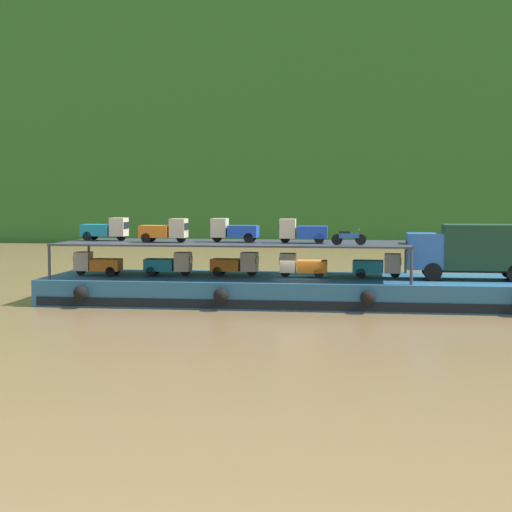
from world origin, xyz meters
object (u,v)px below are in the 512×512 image
Objects in this scene: mini_truck_lower_bow at (378,265)px; mini_truck_upper_bow at (302,231)px; mini_truck_upper_stern at (106,229)px; cargo_barge at (299,290)px; mini_truck_lower_aft at (169,264)px; mini_truck_lower_fore at (303,265)px; motorcycle_upper_port at (348,237)px; mini_truck_lower_stern at (97,264)px; covered_lorry at (472,250)px; mini_truck_lower_mid at (235,264)px; mini_truck_upper_fore at (234,230)px; mini_truck_upper_mid at (165,230)px.

mini_truck_lower_bow is 4.82m from mini_truck_upper_bow.
cargo_barge is at bearing -3.01° from mini_truck_upper_stern.
mini_truck_lower_bow is at bearing 2.33° from mini_truck_lower_aft.
mini_truck_lower_fore is 4.34m from mini_truck_lower_bow.
motorcycle_upper_port is (10.54, -1.96, 1.74)m from mini_truck_lower_aft.
mini_truck_lower_stern is 1.00× the size of mini_truck_lower_fore.
mini_truck_upper_stern reaches higher than mini_truck_lower_bow.
mini_truck_lower_aft is (-7.70, -0.05, 1.44)m from cargo_barge.
mini_truck_lower_stern is 1.00× the size of mini_truck_upper_bow.
mini_truck_lower_stern is at bearing -101.00° from mini_truck_upper_stern.
mini_truck_lower_fore is at bearing 178.74° from covered_lorry.
covered_lorry reaches higher than mini_truck_lower_mid.
mini_truck_lower_aft is at bearing -179.62° from cargo_barge.
covered_lorry is at bearing 0.62° from mini_truck_lower_stern.
mini_truck_lower_fore is 0.99× the size of mini_truck_upper_stern.
covered_lorry reaches higher than mini_truck_lower_fore.
mini_truck_lower_bow is 8.58m from mini_truck_upper_fore.
mini_truck_lower_bow is at bearing 5.59° from mini_truck_upper_mid.
mini_truck_lower_bow is 1.01× the size of mini_truck_upper_bow.
mini_truck_upper_fore is 6.97m from motorcycle_upper_port.
covered_lorry reaches higher than mini_truck_lower_bow.
mini_truck_upper_fore is (-8.33, -0.47, 2.00)m from mini_truck_lower_bow.
mini_truck_upper_mid is at bearing -4.24° from mini_truck_lower_stern.
mini_truck_lower_fore is (3.99, -0.42, 0.00)m from mini_truck_lower_mid.
mini_truck_upper_bow is at bearing -86.81° from mini_truck_lower_fore.
mini_truck_lower_stern is 16.47m from mini_truck_lower_bow.
mini_truck_lower_aft is (4.27, 0.39, 0.00)m from mini_truck_lower_stern.
mini_truck_lower_stern is 1.45× the size of motorcycle_upper_port.
mini_truck_upper_fore is 4.07m from mini_truck_upper_bow.
mini_truck_upper_stern is at bearing 160.97° from mini_truck_upper_mid.
covered_lorry reaches higher than mini_truck_lower_aft.
cargo_barge is 12.06m from mini_truck_lower_stern.
mini_truck_upper_bow reaches higher than mini_truck_lower_aft.
mini_truck_upper_stern and mini_truck_upper_fore have the same top height.
mini_truck_lower_mid is at bearing 6.94° from mini_truck_lower_aft.
mini_truck_upper_mid reaches higher than covered_lorry.
motorcycle_upper_port is (2.67, -2.01, 1.74)m from mini_truck_lower_fore.
mini_truck_lower_mid is at bearing -179.84° from mini_truck_lower_bow.
mini_truck_lower_aft is 4.58m from mini_truck_upper_stern.
mini_truck_lower_bow is at bearing 0.16° from mini_truck_lower_mid.
mini_truck_upper_mid is at bearing -169.56° from mini_truck_upper_fore.
cargo_barge is 10.61× the size of mini_truck_upper_fore.
mini_truck_upper_mid is at bearing -19.03° from mini_truck_upper_stern.
mini_truck_lower_mid is at bearing 173.70° from cargo_barge.
mini_truck_upper_fore reaches higher than mini_truck_lower_mid.
mini_truck_lower_aft is 0.98× the size of mini_truck_lower_mid.
mini_truck_upper_mid is 7.98m from mini_truck_upper_bow.
mini_truck_lower_bow is at bearing 5.92° from mini_truck_lower_fore.
mini_truck_lower_aft is 12.19m from mini_truck_lower_bow.
mini_truck_lower_stern is at bearing 173.98° from motorcycle_upper_port.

